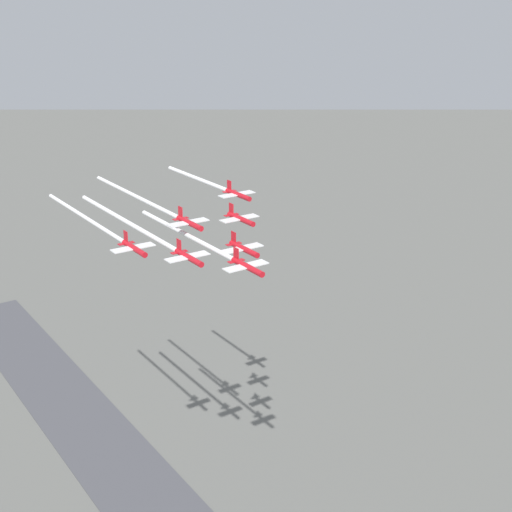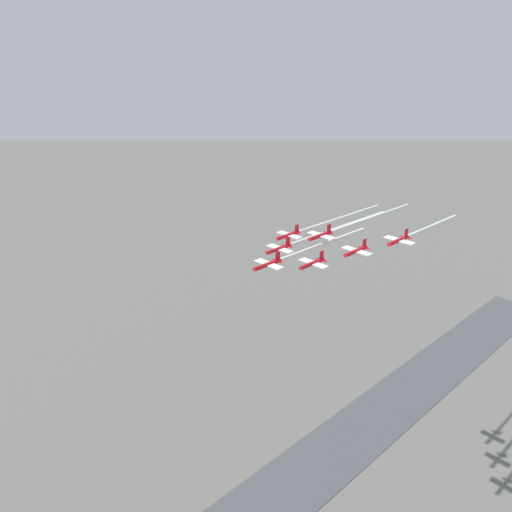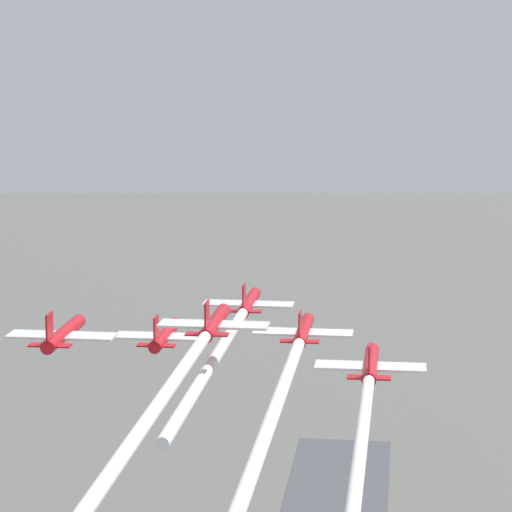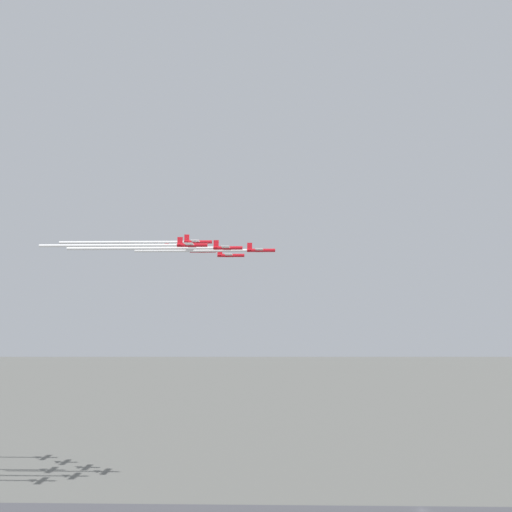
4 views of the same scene
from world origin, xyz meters
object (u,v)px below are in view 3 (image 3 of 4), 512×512
object	(u,v)px
jet_0	(249,303)
jet_3	(62,334)
jet_2	(303,331)
jet_5	(370,365)
jet_4	(214,323)
jet_1	(164,335)

from	to	relation	value
jet_0	jet_3	distance (m)	27.63
jet_2	jet_5	world-z (taller)	jet_2
jet_0	jet_3	bearing A→B (deg)	-120.47
jet_5	jet_3	bearing A→B (deg)	180.00
jet_0	jet_2	xyz separation A→B (m)	(12.81, -5.09, -0.10)
jet_0	jet_4	bearing A→B (deg)	-90.00
jet_2	jet_4	world-z (taller)	jet_4
jet_0	jet_5	bearing A→B (deg)	-59.53
jet_0	jet_5	distance (m)	27.57
jet_2	jet_3	bearing A→B (deg)	-150.46
jet_1	jet_3	size ratio (longest dim) A/B	1.00
jet_2	jet_4	xyz separation A→B (m)	(1.78, -13.67, 3.37)
jet_2	jet_4	bearing A→B (deg)	-120.47
jet_5	jet_1	bearing A→B (deg)	150.46
jet_4	jet_3	bearing A→B (deg)	180.00
jet_3	jet_4	xyz separation A→B (m)	(11.04, 8.58, 1.43)
jet_1	jet_3	bearing A→B (deg)	-120.47
jet_4	jet_1	bearing A→B (deg)	120.47
jet_2	jet_5	size ratio (longest dim) A/B	1.00
jet_1	jet_2	size ratio (longest dim) A/B	1.00
jet_3	jet_2	bearing A→B (deg)	29.54
jet_0	jet_4	size ratio (longest dim) A/B	1.00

